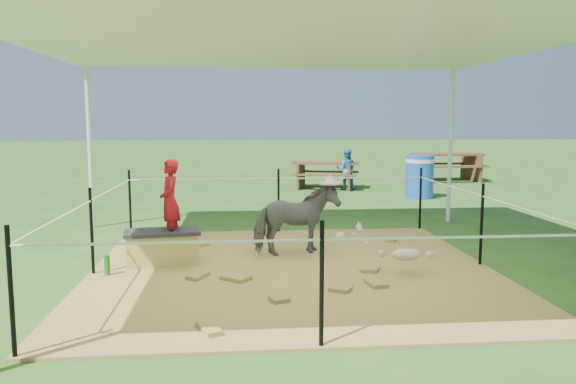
{
  "coord_description": "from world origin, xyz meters",
  "views": [
    {
      "loc": [
        -0.62,
        -6.31,
        1.73
      ],
      "look_at": [
        0.0,
        0.6,
        0.85
      ],
      "focal_mm": 35.0,
      "sensor_mm": 36.0,
      "label": 1
    }
  ],
  "objects": [
    {
      "name": "ground",
      "position": [
        0.0,
        0.0,
        0.0
      ],
      "size": [
        90.0,
        90.0,
        0.0
      ],
      "primitive_type": "plane",
      "color": "#2D5919",
      "rests_on": "ground"
    },
    {
      "name": "hay_patch",
      "position": [
        0.0,
        0.0,
        0.01
      ],
      "size": [
        4.6,
        4.6,
        0.03
      ],
      "primitive_type": "cube",
      "color": "brown",
      "rests_on": "ground"
    },
    {
      "name": "canopy_tent",
      "position": [
        0.0,
        0.0,
        2.69
      ],
      "size": [
        6.3,
        6.3,
        2.9
      ],
      "color": "silver",
      "rests_on": "ground"
    },
    {
      "name": "rope_fence",
      "position": [
        0.0,
        -0.0,
        0.64
      ],
      "size": [
        4.54,
        4.54,
        1.0
      ],
      "color": "black",
      "rests_on": "ground"
    },
    {
      "name": "straw_bale",
      "position": [
        -1.53,
        0.36,
        0.21
      ],
      "size": [
        0.87,
        0.53,
        0.37
      ],
      "primitive_type": "cube",
      "rotation": [
        0.0,
        0.0,
        0.15
      ],
      "color": "#B58F42",
      "rests_on": "hay_patch"
    },
    {
      "name": "dark_cloth",
      "position": [
        -1.53,
        0.36,
        0.42
      ],
      "size": [
        0.94,
        0.58,
        0.05
      ],
      "primitive_type": "cube",
      "rotation": [
        0.0,
        0.0,
        0.15
      ],
      "color": "black",
      "rests_on": "straw_bale"
    },
    {
      "name": "woman",
      "position": [
        -1.43,
        0.36,
        0.89
      ],
      "size": [
        0.29,
        0.39,
        0.99
      ],
      "primitive_type": "imported",
      "rotation": [
        0.0,
        0.0,
        -1.42
      ],
      "color": "#A41019",
      "rests_on": "straw_bale"
    },
    {
      "name": "green_bottle",
      "position": [
        -2.08,
        -0.09,
        0.14
      ],
      "size": [
        0.07,
        0.07,
        0.23
      ],
      "primitive_type": "cylinder",
      "rotation": [
        0.0,
        0.0,
        0.15
      ],
      "color": "#176B1A",
      "rests_on": "hay_patch"
    },
    {
      "name": "pony",
      "position": [
        0.11,
        0.69,
        0.48
      ],
      "size": [
        1.16,
        0.78,
        0.9
      ],
      "primitive_type": "imported",
      "rotation": [
        0.0,
        0.0,
        1.87
      ],
      "color": "#505055",
      "rests_on": "hay_patch"
    },
    {
      "name": "pink_hat",
      "position": [
        0.11,
        0.69,
        0.99
      ],
      "size": [
        0.28,
        0.28,
        0.13
      ],
      "primitive_type": "cylinder",
      "color": "#FF93CC",
      "rests_on": "pony"
    },
    {
      "name": "foal",
      "position": [
        1.24,
        -0.35,
        0.28
      ],
      "size": [
        0.92,
        0.54,
        0.5
      ],
      "primitive_type": null,
      "rotation": [
        0.0,
        0.0,
        -0.04
      ],
      "color": "#C6B791",
      "rests_on": "hay_patch"
    },
    {
      "name": "trash_barrel",
      "position": [
        3.45,
        5.94,
        0.48
      ],
      "size": [
        0.78,
        0.78,
        0.97
      ],
      "primitive_type": "cylinder",
      "rotation": [
        0.0,
        0.0,
        -0.31
      ],
      "color": "blue",
      "rests_on": "ground"
    },
    {
      "name": "picnic_table_near",
      "position": [
        1.63,
        7.96,
        0.34
      ],
      "size": [
        1.9,
        1.58,
        0.69
      ],
      "primitive_type": "cube",
      "rotation": [
        0.0,
        0.0,
        -0.26
      ],
      "color": "#54321C",
      "rests_on": "ground"
    },
    {
      "name": "picnic_table_far",
      "position": [
        5.41,
        9.44,
        0.4
      ],
      "size": [
        1.98,
        1.45,
        0.81
      ],
      "primitive_type": "cube",
      "rotation": [
        0.0,
        0.0,
        0.03
      ],
      "color": "brown",
      "rests_on": "ground"
    },
    {
      "name": "distant_person",
      "position": [
        2.1,
        7.59,
        0.52
      ],
      "size": [
        0.56,
        0.46,
        1.04
      ],
      "primitive_type": "imported",
      "rotation": [
        0.0,
        0.0,
        2.99
      ],
      "color": "#347EC4",
      "rests_on": "ground"
    }
  ]
}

